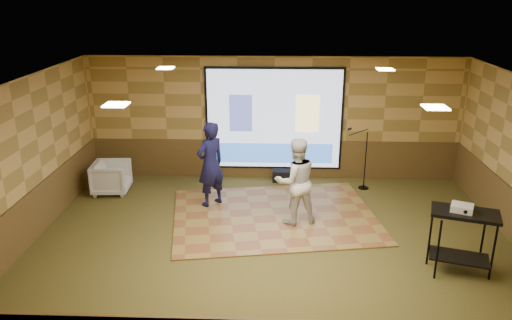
{
  "coord_description": "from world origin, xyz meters",
  "views": [
    {
      "loc": [
        0.01,
        -8.23,
        4.53
      ],
      "look_at": [
        -0.34,
        1.01,
        1.3
      ],
      "focal_mm": 35.0,
      "sensor_mm": 36.0,
      "label": 1
    }
  ],
  "objects_px": {
    "projector_screen": "(274,120)",
    "player_right": "(296,181)",
    "projector": "(462,208)",
    "av_table": "(463,229)",
    "banquet_chair": "(112,177)",
    "player_left": "(210,164)",
    "mic_stand": "(362,169)",
    "duffel_bag": "(282,176)",
    "dance_floor": "(274,216)"
  },
  "relations": [
    {
      "from": "player_right",
      "to": "av_table",
      "type": "xyz_separation_m",
      "value": [
        2.66,
        -1.72,
        -0.11
      ]
    },
    {
      "from": "dance_floor",
      "to": "mic_stand",
      "type": "relative_size",
      "value": 2.77
    },
    {
      "from": "player_left",
      "to": "duffel_bag",
      "type": "relative_size",
      "value": 4.12
    },
    {
      "from": "mic_stand",
      "to": "banquet_chair",
      "type": "bearing_deg",
      "value": 178.26
    },
    {
      "from": "banquet_chair",
      "to": "duffel_bag",
      "type": "xyz_separation_m",
      "value": [
        3.93,
        0.86,
        -0.23
      ]
    },
    {
      "from": "player_left",
      "to": "banquet_chair",
      "type": "relative_size",
      "value": 2.28
    },
    {
      "from": "projector_screen",
      "to": "duffel_bag",
      "type": "bearing_deg",
      "value": -49.18
    },
    {
      "from": "projector",
      "to": "mic_stand",
      "type": "relative_size",
      "value": 0.22
    },
    {
      "from": "projector",
      "to": "mic_stand",
      "type": "xyz_separation_m",
      "value": [
        -0.96,
        3.61,
        -0.67
      ]
    },
    {
      "from": "mic_stand",
      "to": "duffel_bag",
      "type": "bearing_deg",
      "value": 162.04
    },
    {
      "from": "duffel_bag",
      "to": "projector_screen",
      "type": "bearing_deg",
      "value": 130.82
    },
    {
      "from": "av_table",
      "to": "mic_stand",
      "type": "xyz_separation_m",
      "value": [
        -1.02,
        3.63,
        -0.31
      ]
    },
    {
      "from": "projector_screen",
      "to": "banquet_chair",
      "type": "xyz_separation_m",
      "value": [
        -3.72,
        -1.1,
        -1.11
      ]
    },
    {
      "from": "player_left",
      "to": "projector",
      "type": "xyz_separation_m",
      "value": [
        4.38,
        -2.49,
        0.2
      ]
    },
    {
      "from": "projector",
      "to": "duffel_bag",
      "type": "relative_size",
      "value": 0.74
    },
    {
      "from": "dance_floor",
      "to": "player_right",
      "type": "xyz_separation_m",
      "value": [
        0.41,
        -0.3,
        0.9
      ]
    },
    {
      "from": "player_left",
      "to": "player_right",
      "type": "xyz_separation_m",
      "value": [
        1.78,
        -0.8,
        -0.04
      ]
    },
    {
      "from": "player_left",
      "to": "mic_stand",
      "type": "xyz_separation_m",
      "value": [
        3.42,
        1.12,
        -0.46
      ]
    },
    {
      "from": "projector",
      "to": "projector_screen",
      "type": "bearing_deg",
      "value": 149.76
    },
    {
      "from": "player_left",
      "to": "player_right",
      "type": "bearing_deg",
      "value": 111.36
    },
    {
      "from": "player_right",
      "to": "player_left",
      "type": "bearing_deg",
      "value": -40.91
    },
    {
      "from": "player_left",
      "to": "mic_stand",
      "type": "bearing_deg",
      "value": 153.54
    },
    {
      "from": "av_table",
      "to": "duffel_bag",
      "type": "bearing_deg",
      "value": 125.8
    },
    {
      "from": "player_right",
      "to": "projector",
      "type": "xyz_separation_m",
      "value": [
        2.6,
        -1.7,
        0.25
      ]
    },
    {
      "from": "dance_floor",
      "to": "projector_screen",
      "type": "bearing_deg",
      "value": 90.87
    },
    {
      "from": "player_left",
      "to": "player_right",
      "type": "distance_m",
      "value": 1.95
    },
    {
      "from": "mic_stand",
      "to": "duffel_bag",
      "type": "xyz_separation_m",
      "value": [
        -1.88,
        0.38,
        -0.35
      ]
    },
    {
      "from": "av_table",
      "to": "projector",
      "type": "height_order",
      "value": "projector"
    },
    {
      "from": "player_left",
      "to": "av_table",
      "type": "bearing_deg",
      "value": 105.96
    },
    {
      "from": "banquet_chair",
      "to": "dance_floor",
      "type": "bearing_deg",
      "value": -110.12
    },
    {
      "from": "mic_stand",
      "to": "projector",
      "type": "bearing_deg",
      "value": -81.54
    },
    {
      "from": "dance_floor",
      "to": "player_right",
      "type": "relative_size",
      "value": 2.34
    },
    {
      "from": "projector",
      "to": "banquet_chair",
      "type": "bearing_deg",
      "value": 179.2
    },
    {
      "from": "mic_stand",
      "to": "duffel_bag",
      "type": "height_order",
      "value": "mic_stand"
    },
    {
      "from": "dance_floor",
      "to": "projector",
      "type": "height_order",
      "value": "projector"
    },
    {
      "from": "mic_stand",
      "to": "banquet_chair",
      "type": "height_order",
      "value": "mic_stand"
    },
    {
      "from": "player_right",
      "to": "projector",
      "type": "bearing_deg",
      "value": 130.13
    },
    {
      "from": "dance_floor",
      "to": "banquet_chair",
      "type": "bearing_deg",
      "value": 163.18
    },
    {
      "from": "dance_floor",
      "to": "duffel_bag",
      "type": "height_order",
      "value": "duffel_bag"
    },
    {
      "from": "player_right",
      "to": "mic_stand",
      "type": "bearing_deg",
      "value": -147.41
    },
    {
      "from": "projector_screen",
      "to": "player_right",
      "type": "height_order",
      "value": "projector_screen"
    },
    {
      "from": "dance_floor",
      "to": "banquet_chair",
      "type": "relative_size",
      "value": 5.08
    },
    {
      "from": "projector_screen",
      "to": "player_right",
      "type": "xyz_separation_m",
      "value": [
        0.44,
        -2.54,
        -0.56
      ]
    },
    {
      "from": "duffel_bag",
      "to": "player_right",
      "type": "bearing_deg",
      "value": -84.15
    },
    {
      "from": "dance_floor",
      "to": "projector",
      "type": "xyz_separation_m",
      "value": [
        3.01,
        -2.0,
        1.14
      ]
    },
    {
      "from": "player_left",
      "to": "banquet_chair",
      "type": "height_order",
      "value": "player_left"
    },
    {
      "from": "player_right",
      "to": "duffel_bag",
      "type": "xyz_separation_m",
      "value": [
        -0.24,
        2.3,
        -0.77
      ]
    },
    {
      "from": "player_right",
      "to": "mic_stand",
      "type": "relative_size",
      "value": 1.18
    },
    {
      "from": "av_table",
      "to": "mic_stand",
      "type": "height_order",
      "value": "mic_stand"
    },
    {
      "from": "dance_floor",
      "to": "projector",
      "type": "relative_size",
      "value": 12.34
    }
  ]
}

